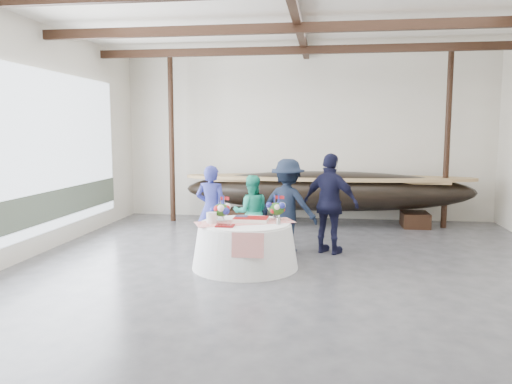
# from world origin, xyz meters

# --- Properties ---
(floor) EXTENTS (10.00, 12.00, 0.01)m
(floor) POSITION_xyz_m (0.00, 0.00, 0.00)
(floor) COLOR #3D3D42
(floor) RESTS_ON ground
(wall_back) EXTENTS (10.00, 0.02, 4.50)m
(wall_back) POSITION_xyz_m (0.00, 6.00, 2.25)
(wall_back) COLOR silver
(wall_back) RESTS_ON ground
(wall_front) EXTENTS (10.00, 0.02, 4.50)m
(wall_front) POSITION_xyz_m (0.00, -6.00, 2.25)
(wall_front) COLOR silver
(wall_front) RESTS_ON ground
(pavilion_structure) EXTENTS (9.80, 11.76, 4.50)m
(pavilion_structure) POSITION_xyz_m (0.00, 0.85, 4.00)
(pavilion_structure) COLOR black
(pavilion_structure) RESTS_ON ground
(open_bay) EXTENTS (0.03, 7.00, 3.20)m
(open_bay) POSITION_xyz_m (-4.95, 1.00, 1.83)
(open_bay) COLOR silver
(open_bay) RESTS_ON ground
(longboat_display) EXTENTS (7.38, 1.48, 1.38)m
(longboat_display) POSITION_xyz_m (0.59, 5.02, 0.88)
(longboat_display) COLOR black
(longboat_display) RESTS_ON ground
(banquet_table) EXTENTS (1.88, 1.88, 0.80)m
(banquet_table) POSITION_xyz_m (-0.84, 0.74, 0.40)
(banquet_table) COLOR white
(banquet_table) RESTS_ON ground
(tabletop_items) EXTENTS (1.81, 1.20, 0.40)m
(tabletop_items) POSITION_xyz_m (-0.86, 0.88, 0.95)
(tabletop_items) COLOR red
(tabletop_items) RESTS_ON banquet_table
(guest_woman_blue) EXTENTS (0.67, 0.48, 1.74)m
(guest_woman_blue) POSITION_xyz_m (-1.68, 1.76, 0.87)
(guest_woman_blue) COLOR navy
(guest_woman_blue) RESTS_ON ground
(guest_woman_teal) EXTENTS (0.84, 0.71, 1.52)m
(guest_woman_teal) POSITION_xyz_m (-0.93, 2.11, 0.76)
(guest_woman_teal) COLOR #22B391
(guest_woman_teal) RESTS_ON ground
(guest_man_left) EXTENTS (1.35, 1.02, 1.86)m
(guest_man_left) POSITION_xyz_m (-0.18, 1.99, 0.93)
(guest_man_left) COLOR black
(guest_man_left) RESTS_ON ground
(guest_man_right) EXTENTS (1.25, 0.94, 1.98)m
(guest_man_right) POSITION_xyz_m (0.66, 1.97, 0.99)
(guest_man_right) COLOR black
(guest_man_right) RESTS_ON ground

